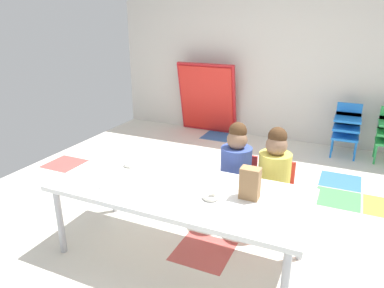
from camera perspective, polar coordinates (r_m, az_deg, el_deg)
ground_plane at (r=3.28m, az=4.95°, el=-12.54°), size 5.21×5.15×0.02m
back_wall at (r=5.29m, az=15.29°, el=15.27°), size 5.21×0.10×2.76m
craft_table at (r=2.61m, az=-2.11°, el=-7.84°), size 1.85×0.79×0.58m
seated_child_near_camera at (r=3.05m, az=7.07°, el=-3.26°), size 0.32×0.32×0.92m
seated_child_middle_seat at (r=2.98m, az=13.01°, el=-4.21°), size 0.34×0.34×0.92m
kid_chair_blue_stack at (r=5.01m, az=23.42°, el=2.60°), size 0.32×0.30×0.68m
folded_activity_table at (r=5.53m, az=2.42°, el=7.25°), size 0.90×0.29×1.09m
paper_bag_brown at (r=2.43m, az=9.22°, el=-6.18°), size 0.13×0.09×0.22m
paper_plate_near_edge at (r=2.96m, az=-9.78°, el=-3.56°), size 0.18×0.18×0.01m
paper_plate_center_table at (r=2.71m, az=-13.30°, el=-6.11°), size 0.18×0.18×0.01m
donut_powdered_on_plate at (r=2.95m, az=-9.80°, el=-3.20°), size 0.11×0.11×0.03m
donut_powdered_loose at (r=2.44m, az=3.03°, el=-8.35°), size 0.12×0.12×0.03m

